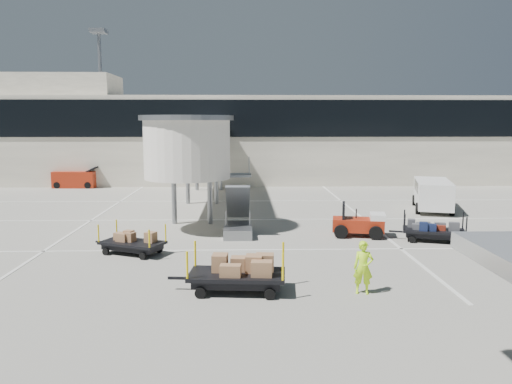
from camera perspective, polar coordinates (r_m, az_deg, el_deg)
ground at (r=20.57m, az=1.74°, el=-8.06°), size 140.00×140.00×0.00m
lane_markings at (r=29.62m, az=-0.58°, el=-3.05°), size 40.00×30.00×0.02m
terminal at (r=49.70m, az=-0.61°, el=6.17°), size 64.00×12.11×15.20m
jet_bridge at (r=32.15m, az=-6.60°, el=5.44°), size 5.70×20.40×6.03m
baggage_tug at (r=25.59m, az=11.75°, el=-3.61°), size 2.76×2.06×1.68m
suitcase_cart at (r=25.46m, az=19.83°, el=-4.26°), size 3.56×2.19×1.37m
box_cart_near at (r=17.01m, az=-1.95°, el=-9.32°), size 4.03×1.88×1.56m
box_cart_far at (r=22.33m, az=-13.82°, el=-5.71°), size 3.35×2.35×1.31m
ground_worker at (r=17.13m, az=12.16°, el=-8.43°), size 0.72×0.54×1.79m
minivan at (r=34.45m, az=19.53°, el=-0.02°), size 3.35×5.46×1.93m
belt_loader at (r=46.39m, az=-19.93°, el=1.37°), size 3.96×1.72×1.88m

